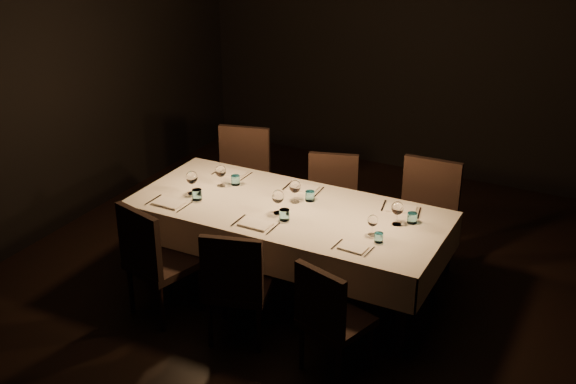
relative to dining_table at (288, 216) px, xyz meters
The scene contains 14 objects.
room 0.81m from the dining_table, ahead, with size 5.01×6.01×3.01m.
dining_table is the anchor object (origin of this frame).
chair_near_left 1.10m from the dining_table, 132.21° to the right, with size 0.57×0.57×0.96m.
place_setting_near_left 0.87m from the dining_table, 165.23° to the right, with size 0.36×0.42×0.20m.
chair_near_center 0.83m from the dining_table, 90.12° to the right, with size 0.55×0.55×0.93m.
place_setting_near_center 0.27m from the dining_table, 95.30° to the right, with size 0.35×0.42×0.20m.
chair_near_right 1.14m from the dining_table, 48.38° to the right, with size 0.52×0.52×0.87m.
place_setting_near_right 0.81m from the dining_table, 15.83° to the right, with size 0.29×0.39×0.16m.
chair_far_left 1.18m from the dining_table, 139.43° to the left, with size 0.59×0.59×1.02m.
place_setting_far_left 0.74m from the dining_table, 162.66° to the left, with size 0.34×0.41×0.19m.
chair_far_center 0.78m from the dining_table, 86.69° to the left, with size 0.56×0.56×0.92m.
place_setting_far_center 0.26m from the dining_table, 88.14° to the left, with size 0.35×0.41×0.19m.
chair_far_right 1.20m from the dining_table, 40.56° to the left, with size 0.51×0.51×1.02m.
place_setting_far_right 0.91m from the dining_table, 14.00° to the left, with size 0.36×0.41×0.19m.
Camera 1 is at (2.37, -4.59, 3.26)m, focal length 45.00 mm.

